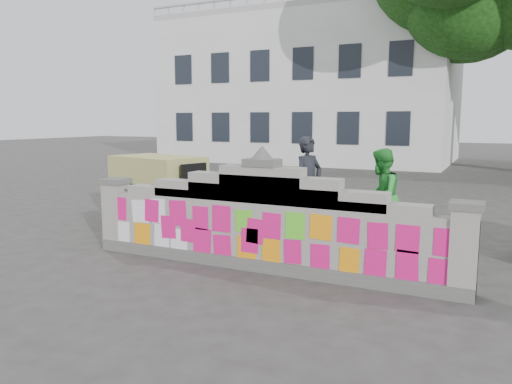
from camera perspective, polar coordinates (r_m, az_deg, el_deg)
ground at (r=8.22m, az=0.68°, el=-8.78°), size 100.00×100.00×0.00m
parapet_wall at (r=8.03m, az=0.67°, el=-3.67°), size 6.48×0.44×2.01m
building at (r=30.92m, az=6.59°, el=11.20°), size 16.00×10.00×8.90m
cyclist_bike at (r=9.89m, az=5.94°, el=-2.67°), size 2.18×1.48×1.09m
cyclist_rider at (r=9.82m, az=5.98°, el=-0.50°), size 0.67×0.79×1.84m
pedestrian at (r=10.02m, az=14.05°, el=-0.48°), size 0.75×0.94×1.86m
rickshaw_left at (r=12.03m, az=-10.90°, el=0.46°), size 2.90×1.86×1.56m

